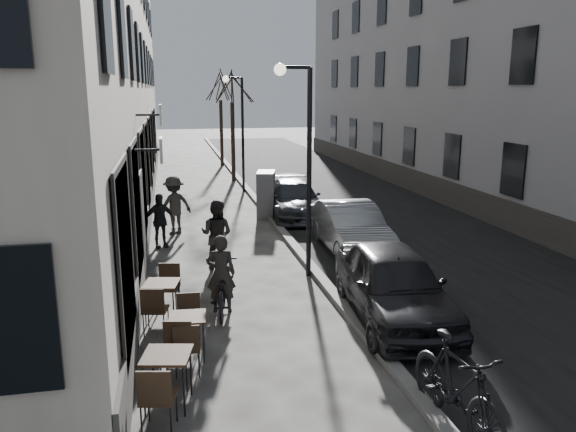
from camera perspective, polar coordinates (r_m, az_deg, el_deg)
name	(u,v)px	position (r m, az deg, el deg)	size (l,w,h in m)	color
ground	(408,406)	(8.82, 12.11, -18.33)	(120.00, 120.00, 0.00)	#393634
road	(338,196)	(24.34, 5.14, 2.01)	(7.30, 60.00, 0.00)	black
kerb	(255,198)	(23.53, -3.39, 1.81)	(0.25, 60.00, 0.12)	#65635E
building_right	(465,6)	(26.83, 17.51, 19.66)	(4.00, 35.00, 16.00)	gray
streetlamp_near	(302,148)	(13.28, 1.46, 6.90)	(0.90, 0.28, 5.09)	black
streetlamp_far	(239,121)	(25.07, -5.04, 9.60)	(0.90, 0.28, 5.09)	black
tree_near	(232,86)	(28.02, -5.73, 12.99)	(2.40, 2.40, 5.70)	black
tree_far	(220,87)	(33.99, -6.90, 12.91)	(2.40, 2.40, 5.70)	black
bistro_set_a	(168,374)	(8.57, -12.13, -15.46)	(0.79, 1.70, 0.97)	black
bistro_set_b	(188,332)	(9.92, -10.12, -11.56)	(0.66, 1.54, 0.90)	black
bistro_set_c	(162,298)	(11.48, -12.67, -8.09)	(0.78, 1.66, 0.95)	black
utility_cabinet	(266,195)	(20.12, -2.25, 2.19)	(0.61, 1.11, 1.66)	#5B5B5D
bicycle	(221,288)	(11.75, -6.78, -7.31)	(0.67, 1.91, 1.00)	black
cyclist_rider	(221,274)	(11.64, -6.82, -5.83)	(0.60, 0.39, 1.64)	black
pedestrian_near	(217,234)	(14.46, -7.26, -1.85)	(0.87, 0.68, 1.78)	black
pedestrian_mid	(174,205)	(18.15, -11.49, 1.09)	(1.20, 0.69, 1.85)	#2C2A26
pedestrian_far	(160,221)	(16.65, -12.92, -0.47)	(0.93, 0.39, 1.60)	black
car_near	(394,284)	(11.40, 10.69, -6.81)	(1.74, 4.34, 1.48)	black
car_mid	(351,228)	(15.92, 6.41, -1.22)	(1.46, 4.20, 1.38)	gray
car_far	(294,199)	(20.31, 0.60, 1.75)	(1.79, 4.41, 1.28)	#303439
moped	(457,387)	(8.10, 16.81, -16.34)	(0.61, 2.16, 1.30)	black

